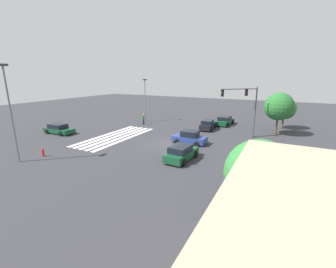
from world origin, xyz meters
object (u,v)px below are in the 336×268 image
Objects in this scene: traffic_signal_mast at (246,102)px; street_light_pole_b at (10,107)px; car_2 at (181,153)px; car_3 at (59,129)px; street_light_pole_a at (145,96)px; tree_corner_c at (279,107)px; tree_corner_a at (259,174)px; fire_hydrant at (43,153)px; car_4 at (225,121)px; tree_corner_b at (284,108)px; car_1 at (208,125)px; pedestrian at (143,119)px; car_0 at (190,138)px.

traffic_signal_mast is 26.21m from street_light_pole_b.
car_2 is 0.94× the size of car_3.
street_light_pole_a is 1.27× the size of tree_corner_c.
tree_corner_a is 21.17m from fire_hydrant.
street_light_pole_b is at bearing 2.02° from traffic_signal_mast.
car_3 is 29.44m from tree_corner_a.
tree_corner_b is at bearing -76.91° from car_4.
car_1 is 0.86× the size of tree_corner_a.
street_light_pole_b is at bearing 156.80° from car_4.
car_4 is 9.25m from tree_corner_b.
car_3 is 0.79× the size of tree_corner_c.
street_light_pole_b is (20.05, -1.22, 4.39)m from pedestrian.
traffic_signal_mast is 1.44× the size of car_3.
street_light_pole_a is at bearing -178.11° from fire_hydrant.
car_0 is 13.73m from tree_corner_c.
tree_corner_a is (9.11, 27.88, 2.55)m from car_3.
street_light_pole_a reaches higher than fire_hydrant.
pedestrian is at bearing 120.92° from car_4.
street_light_pole_b is (22.53, -0.04, 0.83)m from street_light_pole_a.
pedestrian is (-6.64, -11.19, 0.28)m from car_0.
fire_hydrant is at bearing -48.84° from pedestrian.
car_0 is 0.82× the size of tree_corner_a.
tree_corner_b is at bearing 178.29° from tree_corner_a.
street_light_pole_a is 20.94m from fire_hydrant.
traffic_signal_mast is at bearing 79.30° from street_light_pole_a.
tree_corner_c is 29.87m from fire_hydrant.
car_1 is 4.91m from car_4.
car_1 is 12.71m from street_light_pole_a.
tree_corner_a is (26.19, 7.98, 2.52)m from car_4.
tree_corner_a is at bearing -158.84° from car_4.
fire_hydrant is at bearing 156.19° from car_4.
car_0 is 16.36m from tree_corner_a.
car_0 is at bearing 178.73° from car_1.
car_0 is at bearing 178.81° from car_4.
street_light_pole_b is 21.72m from tree_corner_a.
tree_corner_c is at bearing -108.19° from car_4.
fire_hydrant is (17.14, -17.15, -4.36)m from traffic_signal_mast.
street_light_pole_b reaches higher than car_2.
car_0 is 0.88× the size of car_3.
traffic_signal_mast is 24.63m from fire_hydrant.
car_2 is 20.59m from street_light_pole_a.
car_0 is 16.33m from fire_hydrant.
car_0 is 0.45× the size of street_light_pole_b.
tree_corner_b reaches higher than fire_hydrant.
car_2 is at bearing -4.99° from car_3.
traffic_signal_mast is 19.49m from tree_corner_a.
car_1 is at bearing 166.21° from car_4.
car_1 is 5.02× the size of fire_hydrant.
car_0 is 4.80× the size of fire_hydrant.
car_0 is at bearing 53.60° from street_light_pole_a.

